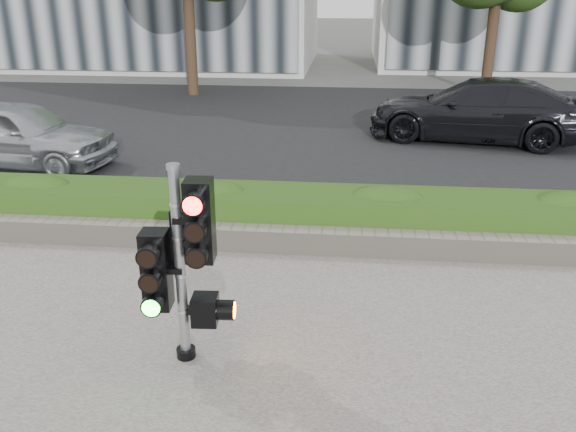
{
  "coord_description": "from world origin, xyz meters",
  "views": [
    {
      "loc": [
        0.89,
        -6.16,
        3.72
      ],
      "look_at": [
        0.2,
        0.6,
        1.07
      ],
      "focal_mm": 38.0,
      "sensor_mm": 36.0,
      "label": 1
    }
  ],
  "objects": [
    {
      "name": "ground",
      "position": [
        0.0,
        0.0,
        0.0
      ],
      "size": [
        120.0,
        120.0,
        0.0
      ],
      "primitive_type": "plane",
      "color": "#51514C",
      "rests_on": "ground"
    },
    {
      "name": "road",
      "position": [
        0.0,
        10.0,
        0.01
      ],
      "size": [
        60.0,
        13.0,
        0.02
      ],
      "primitive_type": "cube",
      "color": "black",
      "rests_on": "ground"
    },
    {
      "name": "curb",
      "position": [
        0.0,
        3.15,
        0.06
      ],
      "size": [
        60.0,
        0.25,
        0.12
      ],
      "primitive_type": "cube",
      "color": "gray",
      "rests_on": "ground"
    },
    {
      "name": "stone_wall",
      "position": [
        0.0,
        1.9,
        0.2
      ],
      "size": [
        12.0,
        0.32,
        0.34
      ],
      "primitive_type": "cube",
      "color": "gray",
      "rests_on": "sidewalk"
    },
    {
      "name": "hedge",
      "position": [
        0.0,
        2.55,
        0.37
      ],
      "size": [
        12.0,
        1.0,
        0.68
      ],
      "primitive_type": "cube",
      "color": "#4D7223",
      "rests_on": "sidewalk"
    },
    {
      "name": "traffic_signal",
      "position": [
        -0.69,
        -0.85,
        1.19
      ],
      "size": [
        0.73,
        0.55,
        2.1
      ],
      "rotation": [
        0.0,
        0.0,
        0.06
      ],
      "color": "black",
      "rests_on": "sidewalk"
    },
    {
      "name": "car_silver",
      "position": [
        -6.0,
        5.67,
        0.71
      ],
      "size": [
        4.23,
        2.11,
        1.38
      ],
      "primitive_type": "imported",
      "rotation": [
        0.0,
        0.0,
        1.45
      ],
      "color": "#AAAEB2",
      "rests_on": "road"
    },
    {
      "name": "car_dark",
      "position": [
        3.97,
        8.94,
        0.77
      ],
      "size": [
        5.46,
        3.09,
        1.49
      ],
      "primitive_type": "imported",
      "rotation": [
        0.0,
        0.0,
        -1.77
      ],
      "color": "black",
      "rests_on": "road"
    }
  ]
}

